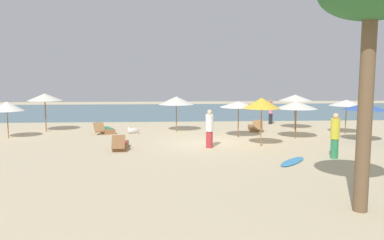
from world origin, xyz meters
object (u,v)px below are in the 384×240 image
(umbrella_5, at_px, (176,100))
(umbrella_8, at_px, (45,97))
(person_2, at_px, (271,112))
(dog, at_px, (133,131))
(umbrella_3, at_px, (295,98))
(lounger_1, at_px, (254,128))
(surfboard, at_px, (292,161))
(umbrella_1, at_px, (262,103))
(umbrella_2, at_px, (365,106))
(lounger_0, at_px, (121,145))
(person_0, at_px, (209,129))
(umbrella_0, at_px, (296,105))
(umbrella_6, at_px, (347,103))
(lounger_2, at_px, (106,130))
(umbrella_4, at_px, (239,104))
(umbrella_7, at_px, (7,106))
(palm_2, at_px, (371,0))
(person_3, at_px, (335,136))

(umbrella_5, height_order, umbrella_8, umbrella_8)
(person_2, height_order, dog, person_2)
(dog, bearing_deg, umbrella_3, 7.93)
(lounger_1, xyz_separation_m, person_2, (1.81, 3.11, 0.68))
(dog, relative_size, surfboard, 0.42)
(umbrella_1, xyz_separation_m, umbrella_5, (-3.90, 5.01, -0.19))
(umbrella_2, relative_size, lounger_0, 1.26)
(person_0, bearing_deg, person_2, 58.48)
(umbrella_0, height_order, umbrella_5, umbrella_5)
(umbrella_0, bearing_deg, lounger_0, -164.35)
(umbrella_6, relative_size, umbrella_8, 0.86)
(umbrella_8, height_order, lounger_1, umbrella_8)
(umbrella_8, xyz_separation_m, person_2, (14.29, 2.65, -1.19))
(lounger_2, bearing_deg, umbrella_5, 5.73)
(umbrella_2, height_order, umbrella_5, umbrella_5)
(umbrella_4, height_order, umbrella_7, same)
(umbrella_1, distance_m, palm_2, 9.24)
(umbrella_1, height_order, umbrella_3, umbrella_1)
(umbrella_3, xyz_separation_m, surfboard, (-3.04, -8.97, -1.92))
(umbrella_4, xyz_separation_m, lounger_1, (1.42, 2.33, -1.62))
(umbrella_4, bearing_deg, umbrella_1, -77.02)
(umbrella_3, bearing_deg, lounger_1, -167.53)
(umbrella_7, relative_size, surfboard, 1.05)
(umbrella_5, relative_size, lounger_2, 1.17)
(dog, bearing_deg, umbrella_2, -15.62)
(lounger_0, bearing_deg, umbrella_8, 131.43)
(umbrella_0, distance_m, umbrella_3, 3.60)
(umbrella_2, xyz_separation_m, lounger_1, (-4.63, 4.10, -1.61))
(lounger_2, height_order, person_2, person_2)
(lounger_1, bearing_deg, lounger_0, -143.99)
(lounger_2, xyz_separation_m, person_0, (5.53, -4.83, 0.71))
(umbrella_1, relative_size, person_3, 1.25)
(palm_2, bearing_deg, umbrella_8, 130.41)
(umbrella_3, xyz_separation_m, person_2, (-0.83, 2.53, -1.10))
(umbrella_4, xyz_separation_m, lounger_2, (-7.40, 1.97, -1.61))
(umbrella_3, relative_size, umbrella_8, 0.95)
(umbrella_8, xyz_separation_m, lounger_2, (3.65, -0.83, -1.87))
(umbrella_1, xyz_separation_m, umbrella_2, (5.44, 0.86, -0.25))
(umbrella_6, xyz_separation_m, lounger_2, (-13.76, 1.10, -1.61))
(umbrella_0, relative_size, lounger_2, 1.22)
(umbrella_4, bearing_deg, lounger_1, 58.68)
(umbrella_5, distance_m, lounger_0, 6.22)
(lounger_2, xyz_separation_m, person_3, (10.33, -7.41, 0.75))
(umbrella_4, xyz_separation_m, person_2, (3.23, 5.45, -0.94))
(umbrella_6, distance_m, person_0, 9.07)
(person_2, bearing_deg, umbrella_8, -169.49)
(umbrella_5, distance_m, person_0, 5.52)
(umbrella_0, xyz_separation_m, person_3, (-0.05, -4.94, -0.85))
(lounger_1, xyz_separation_m, person_3, (1.51, -7.78, 0.76))
(umbrella_2, xyz_separation_m, person_0, (-7.91, -1.10, -0.90))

